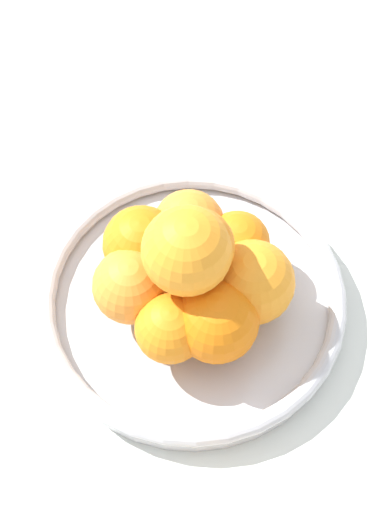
{
  "coord_description": "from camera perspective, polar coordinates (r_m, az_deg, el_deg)",
  "views": [
    {
      "loc": [
        -0.38,
        0.17,
        0.78
      ],
      "look_at": [
        0.0,
        0.0,
        0.11
      ],
      "focal_mm": 60.0,
      "sensor_mm": 36.0,
      "label": 1
    }
  ],
  "objects": [
    {
      "name": "fruit_bowl",
      "position": [
        0.87,
        0.0,
        -3.06
      ],
      "size": [
        0.31,
        0.31,
        0.04
      ],
      "color": "silver",
      "rests_on": "ground_plane"
    },
    {
      "name": "orange_pile",
      "position": [
        0.81,
        0.04,
        -0.92
      ],
      "size": [
        0.19,
        0.19,
        0.14
      ],
      "color": "orange",
      "rests_on": "fruit_bowl"
    },
    {
      "name": "ground_plane",
      "position": [
        0.89,
        0.0,
        -3.62
      ],
      "size": [
        4.0,
        4.0,
        0.0
      ],
      "primitive_type": "plane",
      "color": "silver"
    }
  ]
}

